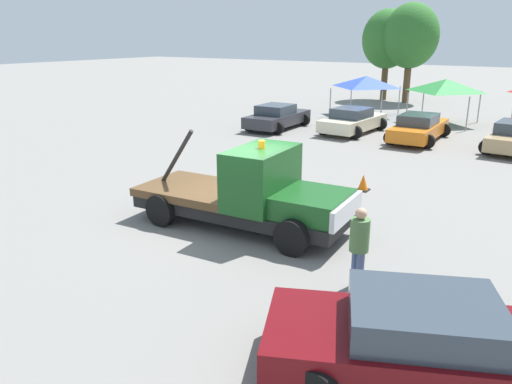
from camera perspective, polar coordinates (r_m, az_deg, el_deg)
The scene contains 12 objects.
ground_plane at distance 13.66m, azimuth -1.76°, elevation -3.86°, with size 160.00×160.00×0.00m, color gray.
tow_truck at distance 13.16m, azimuth -0.42°, elevation -0.30°, with size 6.09×2.60×2.51m.
foreground_car at distance 8.10m, azimuth 19.88°, elevation -15.93°, with size 5.49×3.86×1.34m.
person_near_truck at distance 10.19m, azimuth 11.71°, elevation -5.75°, with size 0.39×0.39×1.76m.
parked_car_charcoal at distance 27.85m, azimuth 2.43°, elevation 8.57°, with size 2.54×4.63×1.34m.
parked_car_cream at distance 27.07m, azimuth 11.00°, elevation 8.01°, with size 2.66×4.66×1.34m.
parked_car_orange at distance 25.75m, azimuth 18.09°, elevation 6.99°, with size 2.43×4.93×1.34m.
canopy_tent_blue at distance 33.16m, azimuth 12.51°, elevation 12.21°, with size 3.42×3.42×2.49m.
canopy_tent_green at distance 31.09m, azimuth 20.90°, elevation 11.30°, with size 3.35×3.35×2.58m.
tree_left at distance 40.40m, azimuth 17.28°, elevation 16.65°, with size 4.08×4.08×7.28m.
tree_center at distance 41.64m, azimuth 14.79°, elevation 16.52°, with size 3.87×3.87×6.92m.
traffic_cone at distance 17.02m, azimuth 12.15°, elevation 1.01°, with size 0.40×0.40×0.55m.
Camera 1 is at (7.30, -10.42, 4.98)m, focal length 35.00 mm.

